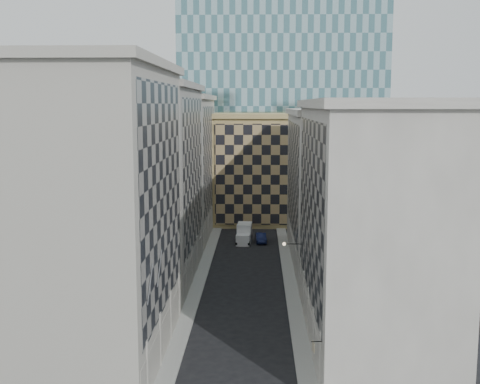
# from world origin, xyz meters

# --- Properties ---
(sidewalk_west) EXTENTS (1.50, 100.00, 0.15)m
(sidewalk_west) POSITION_xyz_m (-5.25, 30.00, 0.07)
(sidewalk_west) COLOR #999994
(sidewalk_west) RESTS_ON ground
(sidewalk_east) EXTENTS (1.50, 100.00, 0.15)m
(sidewalk_east) POSITION_xyz_m (5.25, 30.00, 0.07)
(sidewalk_east) COLOR #999994
(sidewalk_east) RESTS_ON ground
(bldg_left_a) EXTENTS (10.80, 22.80, 23.70)m
(bldg_left_a) POSITION_xyz_m (-10.88, 11.00, 11.82)
(bldg_left_a) COLOR #A7A396
(bldg_left_a) RESTS_ON ground
(bldg_left_b) EXTENTS (10.80, 22.80, 22.70)m
(bldg_left_b) POSITION_xyz_m (-10.88, 33.00, 11.32)
(bldg_left_b) COLOR gray
(bldg_left_b) RESTS_ON ground
(bldg_left_c) EXTENTS (10.80, 22.80, 21.70)m
(bldg_left_c) POSITION_xyz_m (-10.88, 55.00, 10.83)
(bldg_left_c) COLOR #A7A396
(bldg_left_c) RESTS_ON ground
(bldg_right_a) EXTENTS (10.80, 26.80, 20.70)m
(bldg_right_a) POSITION_xyz_m (10.88, 15.00, 10.32)
(bldg_right_a) COLOR #A7A299
(bldg_right_a) RESTS_ON ground
(bldg_right_b) EXTENTS (10.80, 28.80, 19.70)m
(bldg_right_b) POSITION_xyz_m (10.89, 42.00, 9.85)
(bldg_right_b) COLOR #A7A299
(bldg_right_b) RESTS_ON ground
(tan_block) EXTENTS (16.80, 14.80, 18.80)m
(tan_block) POSITION_xyz_m (2.00, 67.90, 9.44)
(tan_block) COLOR tan
(tan_block) RESTS_ON ground
(church_tower) EXTENTS (7.20, 7.20, 51.50)m
(church_tower) POSITION_xyz_m (0.00, 82.00, 26.95)
(church_tower) COLOR #2B2521
(church_tower) RESTS_ON ground
(flagpoles_left) EXTENTS (0.10, 6.33, 2.33)m
(flagpoles_left) POSITION_xyz_m (-5.90, 6.00, 8.00)
(flagpoles_left) COLOR gray
(flagpoles_left) RESTS_ON ground
(bracket_lamp) EXTENTS (1.98, 0.36, 0.36)m
(bracket_lamp) POSITION_xyz_m (4.38, 24.00, 6.20)
(bracket_lamp) COLOR black
(bracket_lamp) RESTS_ON ground
(box_truck) EXTENTS (2.35, 5.17, 2.77)m
(box_truck) POSITION_xyz_m (-0.56, 51.17, 1.21)
(box_truck) COLOR white
(box_truck) RESTS_ON ground
(dark_car) EXTENTS (1.75, 4.38, 1.42)m
(dark_car) POSITION_xyz_m (1.92, 51.33, 0.71)
(dark_car) COLOR #10173D
(dark_car) RESTS_ON ground
(shop_sign) EXTENTS (0.77, 0.67, 0.75)m
(shop_sign) POSITION_xyz_m (5.42, 3.46, 3.84)
(shop_sign) COLOR black
(shop_sign) RESTS_ON ground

